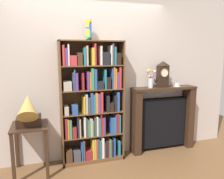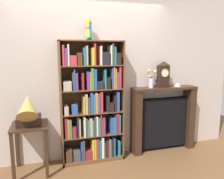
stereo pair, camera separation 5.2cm
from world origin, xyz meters
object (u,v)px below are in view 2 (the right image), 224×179
side_table_left (30,137)px  fireplace_mantel (163,119)px  cup_stack (89,30)px  mantel_clock (163,74)px  teacup_with_saucer (177,85)px  gramophone (28,110)px  flower_vase (151,80)px  bookshelf (93,107)px

side_table_left → fireplace_mantel: 2.20m
cup_stack → side_table_left: 1.77m
mantel_clock → teacup_with_saucer: 0.35m
cup_stack → gramophone: bearing=-166.4°
side_table_left → mantel_clock: 2.31m
cup_stack → teacup_with_saucer: (1.55, -0.00, -0.89)m
fireplace_mantel → flower_vase: size_ratio=3.72×
flower_vase → bookshelf: bearing=-178.3°
fireplace_mantel → mantel_clock: bearing=-147.9°
fireplace_mantel → mantel_clock: 0.80m
gramophone → teacup_with_saucer: size_ratio=4.24×
side_table_left → gramophone: bearing=-90.0°
bookshelf → mantel_clock: bookshelf is taller
side_table_left → mantel_clock: size_ratio=1.63×
side_table_left → mantel_clock: mantel_clock is taller
bookshelf → teacup_with_saucer: bookshelf is taller
bookshelf → side_table_left: 1.01m
side_table_left → fireplace_mantel: fireplace_mantel is taller
gramophone → teacup_with_saucer: (2.45, 0.21, 0.21)m
bookshelf → cup_stack: (-0.04, 0.03, 1.18)m
bookshelf → gramophone: bearing=-168.5°
fireplace_mantel → teacup_with_saucer: (0.25, -0.02, 0.60)m
cup_stack → fireplace_mantel: cup_stack is taller
cup_stack → side_table_left: bearing=-171.4°
cup_stack → teacup_with_saucer: size_ratio=2.42×
fireplace_mantel → teacup_with_saucer: 0.65m
gramophone → cup_stack: bearing=13.6°
fireplace_mantel → gramophone: bearing=-173.9°
gramophone → flower_vase: 1.98m
cup_stack → mantel_clock: 1.44m
mantel_clock → flower_vase: 0.23m
bookshelf → gramophone: bookshelf is taller
gramophone → mantel_clock: size_ratio=1.19×
side_table_left → teacup_with_saucer: size_ratio=5.82×
side_table_left → mantel_clock: bearing=3.4°
bookshelf → fireplace_mantel: (1.26, 0.05, -0.32)m
bookshelf → gramophone: size_ratio=3.62×
gramophone → bookshelf: bearing=11.5°
bookshelf → side_table_left: size_ratio=2.64×
teacup_with_saucer → side_table_left: bearing=-176.9°
cup_stack → gramophone: (-0.90, -0.22, -1.10)m
cup_stack → flower_vase: 1.31m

